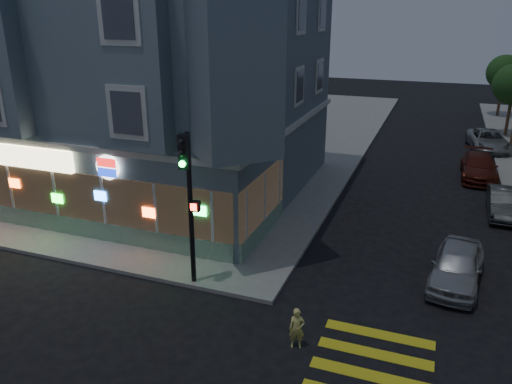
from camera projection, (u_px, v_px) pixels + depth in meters
The scene contains 10 objects.
ground at pixel (161, 320), 15.60m from camera, with size 120.00×120.00×0.00m, color black.
sidewalk_nw at pixel (162, 129), 40.23m from camera, with size 33.00×42.00×0.15m, color gray.
corner_building at pixel (162, 79), 25.22m from camera, with size 14.60×14.60×11.40m.
street_tree_far at pixel (504, 72), 43.63m from camera, with size 3.00×3.00×5.30m.
running_child at pixel (297, 328), 14.17m from camera, with size 0.45×0.29×1.23m, color #E3DD74.
parked_car_a at pixel (457, 266), 17.46m from camera, with size 1.63×4.06×1.38m, color #AEB1B6.
parked_car_b at pixel (504, 203), 23.35m from camera, with size 1.32×3.78×1.25m, color #3C4042.
parked_car_c at pixel (479, 167), 28.46m from camera, with size 1.88×4.64×1.35m, color #5C1F15.
parked_car_d at pixel (488, 140), 34.11m from camera, with size 2.29×4.97×1.38m, color #979EA1.
traffic_signal at pixel (188, 185), 16.20m from camera, with size 0.65×0.60×5.35m.
Camera 1 is at (7.43, -11.37, 9.15)m, focal length 35.00 mm.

